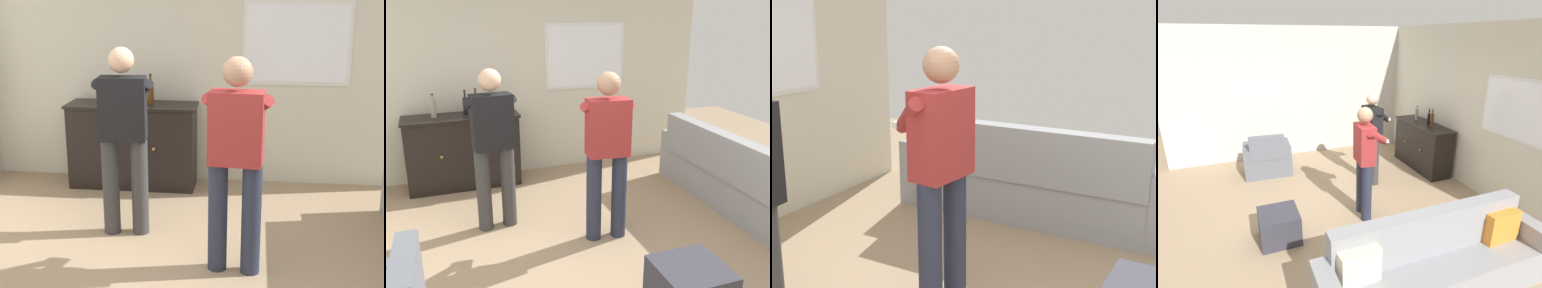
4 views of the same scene
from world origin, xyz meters
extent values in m
plane|color=#9E8466|center=(0.00, 0.00, 0.00)|extent=(10.40, 10.40, 0.00)
cube|color=beige|center=(0.00, 2.66, 1.40)|extent=(5.20, 0.12, 2.80)
cube|color=silver|center=(0.90, 2.60, 1.59)|extent=(1.17, 0.02, 0.91)
cube|color=white|center=(0.90, 2.59, 1.59)|extent=(1.09, 0.03, 0.83)
cube|color=gray|center=(2.02, 0.57, 0.21)|extent=(0.55, 2.21, 0.42)
cube|color=gray|center=(1.81, 0.57, 0.66)|extent=(0.18, 2.21, 0.49)
cube|color=gray|center=(2.02, 1.75, 0.32)|extent=(0.55, 0.18, 0.64)
cube|color=orange|center=(1.94, 1.42, 0.60)|extent=(0.15, 0.40, 0.36)
cube|color=black|center=(-0.88, 2.30, 0.46)|extent=(1.39, 0.44, 0.91)
cube|color=black|center=(-0.88, 2.30, 0.93)|extent=(1.43, 0.48, 0.03)
sphere|color=#B79338|center=(-1.16, 2.06, 0.50)|extent=(0.04, 0.04, 0.04)
sphere|color=#B79338|center=(-0.60, 2.06, 0.50)|extent=(0.04, 0.04, 0.04)
cylinder|color=black|center=(-0.81, 2.35, 1.05)|extent=(0.06, 0.06, 0.22)
cylinder|color=black|center=(-0.81, 2.35, 1.20)|extent=(0.02, 0.02, 0.08)
cylinder|color=#262626|center=(-0.81, 2.35, 1.25)|extent=(0.03, 0.03, 0.02)
cylinder|color=#593314|center=(-0.67, 2.34, 1.06)|extent=(0.07, 0.07, 0.24)
cylinder|color=#593314|center=(-0.67, 2.34, 1.22)|extent=(0.03, 0.03, 0.07)
cylinder|color=#262626|center=(-0.67, 2.34, 1.26)|extent=(0.03, 0.03, 0.02)
cylinder|color=gray|center=(-1.19, 2.33, 1.05)|extent=(0.07, 0.07, 0.22)
cylinder|color=gray|center=(-1.19, 2.33, 1.19)|extent=(0.03, 0.03, 0.06)
cylinder|color=#262626|center=(-1.19, 2.33, 1.23)|extent=(0.03, 0.03, 0.02)
cylinder|color=#383838|center=(-0.79, 1.04, 0.44)|extent=(0.15, 0.15, 0.88)
cylinder|color=#383838|center=(-0.53, 1.06, 0.44)|extent=(0.15, 0.15, 0.88)
cube|color=black|center=(-0.66, 1.05, 1.16)|extent=(0.42, 0.26, 0.55)
sphere|color=#D8AD8C|center=(-0.66, 1.05, 1.57)|extent=(0.22, 0.22, 0.22)
cylinder|color=black|center=(-0.79, 1.20, 1.27)|extent=(0.30, 0.42, 0.29)
cylinder|color=black|center=(-0.56, 1.22, 1.27)|extent=(0.35, 0.39, 0.29)
cube|color=white|center=(-0.69, 1.37, 1.18)|extent=(0.15, 0.05, 0.04)
cylinder|color=#282D42|center=(0.21, 0.48, 0.44)|extent=(0.15, 0.15, 0.88)
cylinder|color=#282D42|center=(0.46, 0.46, 0.44)|extent=(0.15, 0.15, 0.88)
cube|color=#9E2D2D|center=(0.33, 0.47, 1.16)|extent=(0.42, 0.26, 0.55)
sphere|color=tan|center=(0.33, 0.47, 1.57)|extent=(0.22, 0.22, 0.22)
cylinder|color=#9E2D2D|center=(0.24, 0.64, 1.27)|extent=(0.36, 0.39, 0.29)
cylinder|color=#9E2D2D|center=(0.46, 0.62, 1.27)|extent=(0.30, 0.42, 0.29)
cube|color=white|center=(0.37, 0.79, 1.18)|extent=(0.15, 0.05, 0.04)
camera|label=1|loc=(0.47, -3.34, 2.10)|focal=50.00mm
camera|label=2|loc=(-1.23, -3.10, 2.23)|focal=40.00mm
camera|label=3|loc=(-2.35, -1.20, 1.88)|focal=50.00mm
camera|label=4|loc=(3.96, -1.15, 2.58)|focal=28.00mm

